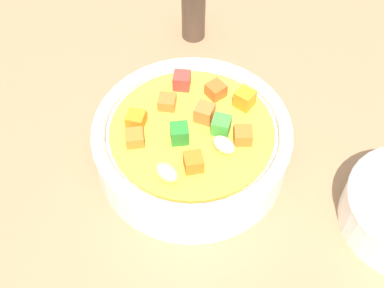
# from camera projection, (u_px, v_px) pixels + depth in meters

# --- Properties ---
(ground_plane) EXTENTS (1.40, 1.40, 0.02)m
(ground_plane) POSITION_uv_depth(u_px,v_px,m) (192.00, 166.00, 0.53)
(ground_plane) COLOR #9E754F
(soup_bowl_main) EXTENTS (0.20, 0.20, 0.07)m
(soup_bowl_main) POSITION_uv_depth(u_px,v_px,m) (192.00, 142.00, 0.50)
(soup_bowl_main) COLOR white
(soup_bowl_main) RESTS_ON ground_plane
(pepper_shaker) EXTENTS (0.03, 0.03, 0.09)m
(pepper_shaker) POSITION_uv_depth(u_px,v_px,m) (193.00, 6.00, 0.61)
(pepper_shaker) COLOR #4C3828
(pepper_shaker) RESTS_ON ground_plane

